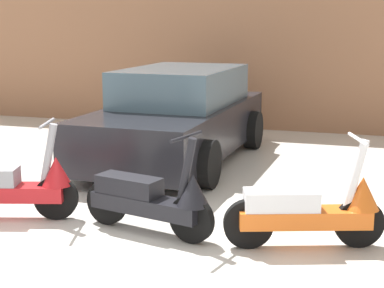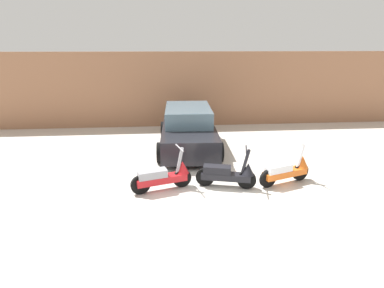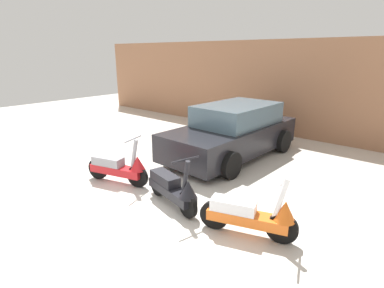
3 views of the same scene
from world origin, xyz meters
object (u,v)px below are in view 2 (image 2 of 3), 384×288
at_px(scooter_front_center, 287,170).
at_px(car_rear_left, 188,129).
at_px(scooter_front_right, 229,174).
at_px(scooter_front_left, 164,176).

relative_size(scooter_front_center, car_rear_left, 0.35).
relative_size(scooter_front_right, scooter_front_center, 1.02).
distance_m(scooter_front_left, car_rear_left, 3.37).
bearing_deg(scooter_front_left, scooter_front_center, -14.21).
distance_m(scooter_front_left, scooter_front_right, 1.65).
bearing_deg(scooter_front_center, scooter_front_right, 165.20).
height_order(scooter_front_left, scooter_front_center, scooter_front_left).
xyz_separation_m(scooter_front_left, scooter_front_center, (3.25, 0.12, -0.00)).
height_order(scooter_front_right, scooter_front_center, scooter_front_center).
height_order(scooter_front_center, car_rear_left, car_rear_left).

